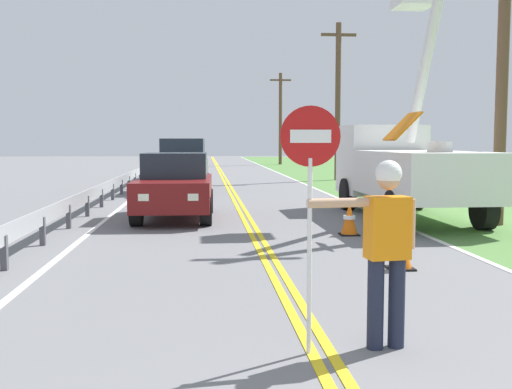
# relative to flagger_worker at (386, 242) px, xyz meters

# --- Properties ---
(centerline_yellow_left) EXTENTS (0.11, 110.00, 0.01)m
(centerline_yellow_left) POSITION_rel_flagger_worker_xyz_m (-0.73, 16.31, -1.04)
(centerline_yellow_left) COLOR yellow
(centerline_yellow_left) RESTS_ON ground
(centerline_yellow_right) EXTENTS (0.11, 110.00, 0.01)m
(centerline_yellow_right) POSITION_rel_flagger_worker_xyz_m (-0.55, 16.31, -1.04)
(centerline_yellow_right) COLOR yellow
(centerline_yellow_right) RESTS_ON ground
(edge_line_right) EXTENTS (0.12, 110.00, 0.01)m
(edge_line_right) POSITION_rel_flagger_worker_xyz_m (2.96, 16.31, -1.04)
(edge_line_right) COLOR silver
(edge_line_right) RESTS_ON ground
(edge_line_left) EXTENTS (0.12, 110.00, 0.01)m
(edge_line_left) POSITION_rel_flagger_worker_xyz_m (-4.24, 16.31, -1.04)
(edge_line_left) COLOR silver
(edge_line_left) RESTS_ON ground
(flagger_worker) EXTENTS (1.08, 0.30, 1.83)m
(flagger_worker) POSITION_rel_flagger_worker_xyz_m (0.00, 0.00, 0.00)
(flagger_worker) COLOR #1E2338
(flagger_worker) RESTS_ON ground
(stop_sign_paddle) EXTENTS (0.56, 0.04, 2.33)m
(stop_sign_paddle) POSITION_rel_flagger_worker_xyz_m (-0.76, -0.10, 0.66)
(stop_sign_paddle) COLOR silver
(stop_sign_paddle) RESTS_ON ground
(utility_bucket_truck) EXTENTS (2.67, 6.84, 6.15)m
(utility_bucket_truck) POSITION_rel_flagger_worker_xyz_m (3.51, 10.06, 0.39)
(utility_bucket_truck) COLOR white
(utility_bucket_truck) RESTS_ON ground
(oncoming_sedan_nearest) EXTENTS (2.00, 4.15, 1.70)m
(oncoming_sedan_nearest) POSITION_rel_flagger_worker_xyz_m (-2.48, 10.16, -0.21)
(oncoming_sedan_nearest) COLOR maroon
(oncoming_sedan_nearest) RESTS_ON ground
(oncoming_suv_second) EXTENTS (2.01, 4.65, 2.10)m
(oncoming_suv_second) POSITION_rel_flagger_worker_xyz_m (-2.52, 18.64, 0.01)
(oncoming_suv_second) COLOR #4C5156
(oncoming_suv_second) RESTS_ON ground
(utility_pole_near) EXTENTS (1.80, 0.28, 8.52)m
(utility_pole_near) POSITION_rel_flagger_worker_xyz_m (5.28, 8.32, 3.40)
(utility_pole_near) COLOR brown
(utility_pole_near) RESTS_ON ground
(utility_pole_mid) EXTENTS (1.80, 0.28, 7.97)m
(utility_pole_mid) POSITION_rel_flagger_worker_xyz_m (5.14, 25.37, 3.12)
(utility_pole_mid) COLOR brown
(utility_pole_mid) RESTS_ON ground
(utility_pole_far) EXTENTS (1.80, 0.28, 7.77)m
(utility_pole_far) POSITION_rel_flagger_worker_xyz_m (4.85, 46.50, 3.02)
(utility_pole_far) COLOR brown
(utility_pole_far) RESTS_ON ground
(traffic_cone_lead) EXTENTS (0.40, 0.40, 0.70)m
(traffic_cone_lead) POSITION_rel_flagger_worker_xyz_m (1.33, 3.56, -0.71)
(traffic_cone_lead) COLOR orange
(traffic_cone_lead) RESTS_ON ground
(traffic_cone_mid) EXTENTS (0.40, 0.40, 0.70)m
(traffic_cone_mid) POSITION_rel_flagger_worker_xyz_m (1.35, 7.05, -0.71)
(traffic_cone_mid) COLOR orange
(traffic_cone_mid) RESTS_ON ground
(guardrail_left_shoulder) EXTENTS (0.10, 32.00, 0.71)m
(guardrail_left_shoulder) POSITION_rel_flagger_worker_xyz_m (-4.84, 12.00, -0.53)
(guardrail_left_shoulder) COLOR #9EA0A3
(guardrail_left_shoulder) RESTS_ON ground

